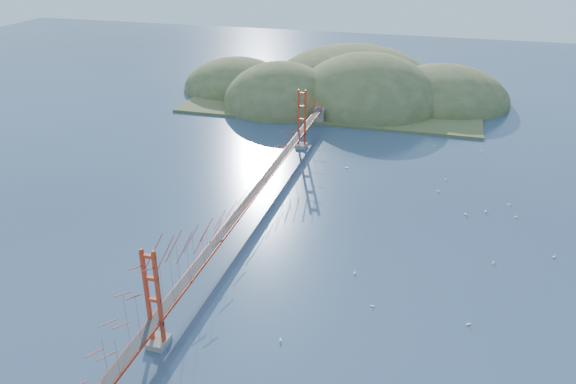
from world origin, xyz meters
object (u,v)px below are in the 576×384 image
(bridge, at_px, (251,173))
(sailboat_1, at_px, (466,214))
(sailboat_0, at_px, (355,272))
(sailboat_2, at_px, (373,305))

(bridge, xyz_separation_m, sailboat_1, (31.36, 9.14, -6.86))
(sailboat_0, height_order, sailboat_2, sailboat_0)
(bridge, xyz_separation_m, sailboat_2, (20.85, -17.47, -6.88))
(sailboat_1, bearing_deg, sailboat_0, -123.77)
(bridge, relative_size, sailboat_0, 155.34)
(sailboat_0, xyz_separation_m, sailboat_2, (3.15, -6.19, -0.01))
(bridge, distance_m, sailboat_0, 22.08)
(bridge, relative_size, sailboat_2, 170.67)
(sailboat_0, relative_size, sailboat_2, 1.10)
(bridge, bearing_deg, sailboat_0, -32.50)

